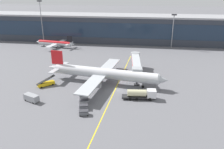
% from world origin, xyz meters
% --- Properties ---
extents(ground_plane, '(700.00, 700.00, 0.00)m').
position_xyz_m(ground_plane, '(0.00, 0.00, 0.00)').
color(ground_plane, slate).
extents(apron_lead_in_line, '(5.42, 79.86, 0.01)m').
position_xyz_m(apron_lead_in_line, '(-1.32, 2.00, 0.00)').
color(apron_lead_in_line, yellow).
rests_on(apron_lead_in_line, ground_plane).
extents(terminal_building, '(159.16, 19.36, 16.94)m').
position_xyz_m(terminal_building, '(-19.65, 73.60, 8.49)').
color(terminal_building, '#2D333D').
rests_on(terminal_building, ground_plane).
extents(main_airliner, '(46.03, 36.99, 11.08)m').
position_xyz_m(main_airliner, '(-6.16, 5.35, 4.00)').
color(main_airliner, '#B2B7BC').
rests_on(main_airliner, ground_plane).
extents(jet_bridge, '(5.52, 23.46, 6.70)m').
position_xyz_m(jet_bridge, '(4.97, 16.00, 5.02)').
color(jet_bridge, '#B2B7BC').
rests_on(jet_bridge, ground_plane).
extents(fuel_tanker, '(10.99, 3.56, 3.25)m').
position_xyz_m(fuel_tanker, '(7.75, -5.27, 1.75)').
color(fuel_tanker, '#232326').
rests_on(fuel_tanker, ground_plane).
extents(crew_van, '(5.42, 3.88, 2.30)m').
position_xyz_m(crew_van, '(-26.35, -11.78, 1.31)').
color(crew_van, gray).
rests_on(crew_van, ground_plane).
extents(belt_loader, '(5.91, 5.73, 3.49)m').
position_xyz_m(belt_loader, '(-26.58, 0.04, 0.99)').
color(belt_loader, yellow).
rests_on(belt_loader, ground_plane).
extents(baggage_cart_0, '(2.96, 2.19, 1.48)m').
position_xyz_m(baggage_cart_0, '(-7.92, -17.44, 0.78)').
color(baggage_cart_0, '#595B60').
rests_on(baggage_cart_0, ground_plane).
extents(baggage_cart_1, '(2.96, 2.19, 1.48)m').
position_xyz_m(baggage_cart_1, '(-8.74, -14.35, 0.78)').
color(baggage_cart_1, '#595B60').
rests_on(baggage_cart_1, ground_plane).
extents(baggage_cart_2, '(2.96, 2.19, 1.48)m').
position_xyz_m(baggage_cart_2, '(-9.57, -11.26, 0.78)').
color(baggage_cart_2, gray).
rests_on(baggage_cart_2, ground_plane).
extents(baggage_cart_3, '(2.96, 2.19, 1.48)m').
position_xyz_m(baggage_cart_3, '(-10.39, -8.16, 0.78)').
color(baggage_cart_3, gray).
rests_on(baggage_cart_3, ground_plane).
extents(commuter_jet_far, '(25.27, 20.07, 7.32)m').
position_xyz_m(commuter_jet_far, '(-43.99, 53.45, 2.57)').
color(commuter_jet_far, silver).
rests_on(commuter_jet_far, ground_plane).
extents(apron_light_mast_0, '(2.80, 0.50, 25.87)m').
position_xyz_m(apron_light_mast_0, '(-54.61, 61.64, 14.96)').
color(apron_light_mast_0, gray).
rests_on(apron_light_mast_0, ground_plane).
extents(apron_light_mast_1, '(2.80, 0.50, 19.28)m').
position_xyz_m(apron_light_mast_1, '(23.41, 61.64, 11.54)').
color(apron_light_mast_1, gray).
rests_on(apron_light_mast_1, ground_plane).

